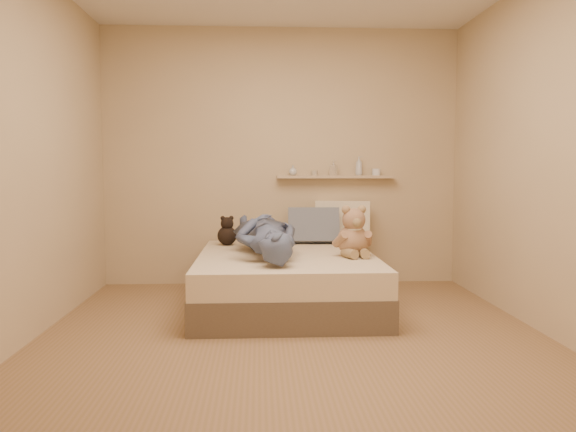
{
  "coord_description": "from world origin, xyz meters",
  "views": [
    {
      "loc": [
        -0.24,
        -3.85,
        1.17
      ],
      "look_at": [
        0.0,
        0.65,
        0.8
      ],
      "focal_mm": 35.0,
      "sensor_mm": 36.0,
      "label": 1
    }
  ],
  "objects": [
    {
      "name": "person",
      "position": [
        -0.18,
        0.88,
        0.63
      ],
      "size": [
        0.69,
        1.53,
        0.35
      ],
      "primitive_type": "imported",
      "rotation": [
        0.0,
        0.0,
        3.25
      ],
      "color": "#414667",
      "rests_on": "bed"
    },
    {
      "name": "room",
      "position": [
        0.0,
        0.0,
        1.3
      ],
      "size": [
        3.8,
        3.8,
        3.8
      ],
      "color": "#886446",
      "rests_on": "ground"
    },
    {
      "name": "wall_shelf",
      "position": [
        0.55,
        1.84,
        1.1
      ],
      "size": [
        1.2,
        0.12,
        0.03
      ],
      "primitive_type": "cube",
      "color": "tan",
      "rests_on": "wall_back"
    },
    {
      "name": "teddy_bear",
      "position": [
        0.55,
        0.75,
        0.63
      ],
      "size": [
        0.35,
        0.35,
        0.43
      ],
      "color": "#A17C58",
      "rests_on": "bed"
    },
    {
      "name": "pillow_grey",
      "position": [
        0.3,
        1.62,
        0.62
      ],
      "size": [
        0.51,
        0.28,
        0.37
      ],
      "primitive_type": "cube",
      "rotation": [
        -0.39,
        0.0,
        -0.05
      ],
      "color": "slate",
      "rests_on": "bed"
    },
    {
      "name": "game_console",
      "position": [
        -0.07,
        0.43,
        0.59
      ],
      "size": [
        0.16,
        0.07,
        0.05
      ],
      "color": "silver",
      "rests_on": "bed"
    },
    {
      "name": "bed",
      "position": [
        0.0,
        0.93,
        0.22
      ],
      "size": [
        1.5,
        1.9,
        0.45
      ],
      "color": "brown",
      "rests_on": "floor"
    },
    {
      "name": "dark_plush",
      "position": [
        -0.54,
        1.51,
        0.57
      ],
      "size": [
        0.18,
        0.18,
        0.28
      ],
      "color": "black",
      "rests_on": "bed"
    },
    {
      "name": "pillow_cream",
      "position": [
        0.61,
        1.76,
        0.65
      ],
      "size": [
        0.59,
        0.34,
        0.42
      ],
      "primitive_type": "cube",
      "rotation": [
        -0.16,
        0.0,
        -0.23
      ],
      "color": "beige",
      "rests_on": "bed"
    },
    {
      "name": "shelf_bottles",
      "position": [
        0.58,
        1.84,
        1.18
      ],
      "size": [
        0.94,
        0.09,
        0.19
      ],
      "color": "silver",
      "rests_on": "wall_shelf"
    }
  ]
}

